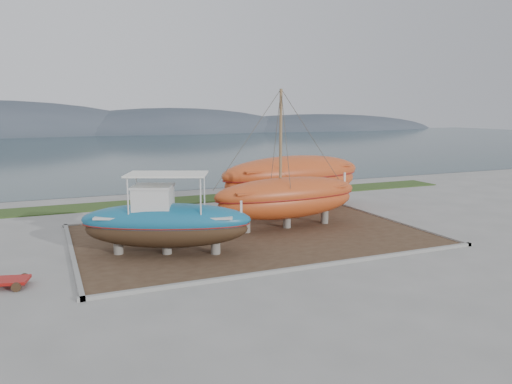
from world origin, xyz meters
name	(u,v)px	position (x,y,z in m)	size (l,w,h in m)	color
ground	(286,256)	(0.00, 0.00, 0.00)	(140.00, 140.00, 0.00)	gray
dirt_patch	(252,235)	(0.00, 4.00, 0.03)	(18.00, 12.00, 0.06)	#422D1E
curb_frame	(252,234)	(0.00, 4.00, 0.07)	(18.60, 12.60, 0.15)	gray
grass_strip	(192,200)	(0.00, 15.50, 0.04)	(44.00, 3.00, 0.08)	#284219
sea	(105,148)	(0.00, 70.00, 0.00)	(260.00, 100.00, 0.04)	#1C3439
mountain_ridge	(81,134)	(0.00, 125.00, 0.00)	(200.00, 36.00, 20.00)	#333D49
blue_caique	(166,214)	(-5.03, 2.27, 1.95)	(7.83, 2.45, 3.77)	#16638B
white_dinghy	(144,223)	(-5.37, 6.09, 0.75)	(4.60, 1.73, 1.38)	silver
orange_sailboat	(288,160)	(2.44, 4.70, 3.93)	(8.79, 2.59, 7.73)	#B9461C
orange_bare_hull	(293,183)	(5.24, 9.41, 1.80)	(10.63, 3.19, 3.48)	#B9461C
red_trailer	(7,283)	(-11.64, 0.46, 0.17)	(2.34, 1.17, 0.33)	#AF1813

